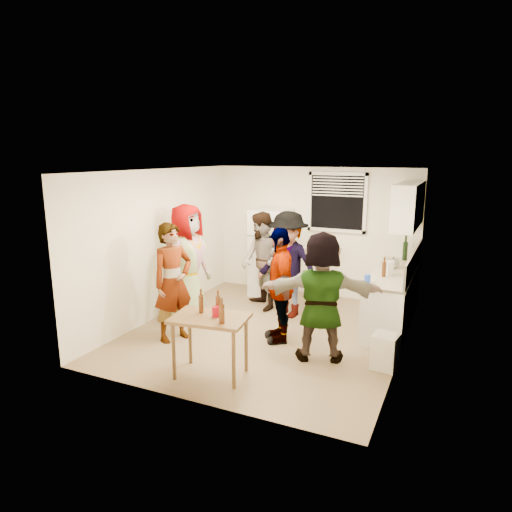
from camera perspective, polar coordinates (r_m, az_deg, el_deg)
The scene contains 23 objects.
room at distance 7.27m, azimuth 1.52°, elevation -9.47°, with size 4.00×4.50×2.50m, color white, non-canonical shape.
window at distance 8.74m, azimuth 10.10°, elevation 6.61°, with size 1.12×0.10×1.06m, color white, non-canonical shape.
refrigerator at distance 8.96m, azimuth 1.87°, elevation 0.47°, with size 0.70×0.70×1.70m, color white.
counter_lower at distance 7.76m, azimuth 16.65°, elevation -5.21°, with size 0.60×2.20×0.86m, color white.
countertop at distance 7.64m, azimuth 16.86°, elevation -1.99°, with size 0.64×2.22×0.04m, color beige.
backsplash at distance 7.56m, azimuth 19.09°, elevation -0.73°, with size 0.03×2.20×0.36m, color #A59F98.
upper_cabinets at distance 7.63m, azimuth 18.56°, elevation 6.07°, with size 0.34×1.60×0.70m, color white.
kettle at distance 7.84m, azimuth 16.73°, elevation -1.46°, with size 0.24×0.20×0.20m, color silver, non-canonical shape.
paper_towel at distance 7.36m, azimuth 16.40°, elevation -2.34°, with size 0.11×0.11×0.23m, color white.
wine_bottle at distance 8.49m, azimuth 18.06°, elevation -0.50°, with size 0.08×0.08×0.33m, color black.
beer_bottle_counter at distance 7.26m, azimuth 15.64°, elevation -2.50°, with size 0.06×0.06×0.23m, color #47230C.
blue_cup at distance 6.87m, azimuth 13.73°, elevation -3.25°, with size 0.09×0.09×0.12m, color blue.
picture_frame at distance 7.99m, azimuth 18.88°, elevation -0.77°, with size 0.02×0.19×0.16m, color #BEAE4D.
trash_bin at distance 6.26m, azimuth 15.85°, elevation -11.26°, with size 0.31×0.31×0.46m, color silver.
serving_table at distance 6.00m, azimuth -5.62°, elevation -14.57°, with size 0.93×0.62×0.78m, color brown, non-canonical shape.
beer_bottle_table at distance 5.47m, azimuth -4.34°, elevation -8.33°, with size 0.06×0.06×0.22m, color #47230C.
red_cup at distance 5.68m, azimuth -5.02°, elevation -7.55°, with size 0.10×0.10×0.13m, color #9C0A16.
guest_grey at distance 7.89m, azimuth -8.33°, elevation -7.80°, with size 0.96×1.96×0.62m, color #999999.
guest_stripe at distance 7.13m, azimuth -10.06°, elevation -10.13°, with size 0.65×1.77×0.42m, color #141933.
guest_back_left at distance 8.35m, azimuth 0.69°, elevation -6.51°, with size 0.85×1.75×0.66m, color brown.
guest_back_right at distance 8.00m, azimuth 3.92°, elevation -7.42°, with size 1.17×1.81×0.67m, color #3B3B40.
guest_black at distance 7.00m, azimuth 2.90°, elevation -10.41°, with size 1.00×1.71×0.42m, color black.
guest_orange at distance 6.46m, azimuth 7.90°, elevation -12.54°, with size 1.65×1.78×0.52m, color #C56E48.
Camera 1 is at (2.64, -6.20, 2.73)m, focal length 32.00 mm.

